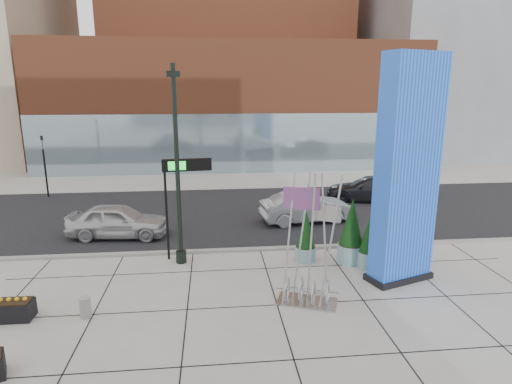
{
  "coord_description": "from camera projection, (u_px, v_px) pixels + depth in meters",
  "views": [
    {
      "loc": [
        -1.06,
        -13.92,
        7.12
      ],
      "look_at": [
        0.6,
        2.0,
        3.2
      ],
      "focal_mm": 30.0,
      "sensor_mm": 36.0,
      "label": 1
    }
  ],
  "objects": [
    {
      "name": "concrete_bollard",
      "position": [
        85.0,
        307.0,
        13.54
      ],
      "size": [
        0.35,
        0.35,
        0.69
      ],
      "primitive_type": "cylinder",
      "color": "gray",
      "rests_on": "ground"
    },
    {
      "name": "street_asphalt",
      "position": [
        232.0,
        213.0,
        24.91
      ],
      "size": [
        80.0,
        12.0,
        0.02
      ],
      "primitive_type": "cube",
      "color": "black",
      "rests_on": "ground"
    },
    {
      "name": "round_planter_mid",
      "position": [
        370.0,
        241.0,
        17.26
      ],
      "size": [
        0.92,
        0.92,
        2.31
      ],
      "color": "#7BA4A6",
      "rests_on": "ground"
    },
    {
      "name": "tower_glass_front",
      "position": [
        236.0,
        144.0,
        36.21
      ],
      "size": [
        34.0,
        0.6,
        5.0
      ],
      "primitive_type": "cube",
      "color": "#8CA5B2",
      "rests_on": "ground"
    },
    {
      "name": "lamp_post",
      "position": [
        178.0,
        186.0,
        17.12
      ],
      "size": [
        0.54,
        0.44,
        8.02
      ],
      "rotation": [
        0.0,
        0.0,
        0.22
      ],
      "color": "black",
      "rests_on": "ground"
    },
    {
      "name": "round_planter_west",
      "position": [
        306.0,
        237.0,
        17.84
      ],
      "size": [
        0.88,
        0.88,
        2.2
      ],
      "color": "#7BA4A6",
      "rests_on": "ground"
    },
    {
      "name": "curb_edge",
      "position": [
        238.0,
        250.0,
        19.1
      ],
      "size": [
        80.0,
        0.3,
        0.12
      ],
      "primitive_type": "cube",
      "color": "gray",
      "rests_on": "ground"
    },
    {
      "name": "box_planter_north",
      "position": [
        10.0,
        309.0,
        13.43
      ],
      "size": [
        1.37,
        0.7,
        0.75
      ],
      "rotation": [
        0.0,
        0.0,
        -0.01
      ],
      "color": "black",
      "rests_on": "ground"
    },
    {
      "name": "car_silver_mid",
      "position": [
        306.0,
        208.0,
        23.09
      ],
      "size": [
        5.12,
        2.4,
        1.62
      ],
      "primitive_type": "imported",
      "rotation": [
        0.0,
        0.0,
        1.71
      ],
      "color": "#9E9FA5",
      "rests_on": "ground"
    },
    {
      "name": "building_grey_parking",
      "position": [
        459.0,
        70.0,
        46.64
      ],
      "size": [
        20.0,
        18.0,
        18.0
      ],
      "primitive_type": "cube",
      "color": "slate",
      "rests_on": "ground"
    },
    {
      "name": "public_art_sculpture",
      "position": [
        308.0,
        270.0,
        14.29
      ],
      "size": [
        2.23,
        1.66,
        4.55
      ],
      "rotation": [
        0.0,
        0.0,
        -0.37
      ],
      "color": "#B3B6B8",
      "rests_on": "ground"
    },
    {
      "name": "overhead_street_sign",
      "position": [
        183.0,
        174.0,
        17.46
      ],
      "size": [
        2.03,
        0.39,
        4.29
      ],
      "rotation": [
        0.0,
        0.0,
        0.1
      ],
      "color": "black",
      "rests_on": "ground"
    },
    {
      "name": "round_planter_east",
      "position": [
        351.0,
        232.0,
        17.66
      ],
      "size": [
        1.1,
        1.1,
        2.76
      ],
      "color": "#7BA4A6",
      "rests_on": "ground"
    },
    {
      "name": "car_white_west",
      "position": [
        118.0,
        221.0,
        20.76
      ],
      "size": [
        4.93,
        2.37,
        1.63
      ],
      "primitive_type": "imported",
      "rotation": [
        0.0,
        0.0,
        1.48
      ],
      "color": "silver",
      "rests_on": "ground"
    },
    {
      "name": "tower_podium",
      "position": [
        233.0,
        105.0,
        40.13
      ],
      "size": [
        34.0,
        10.0,
        11.0
      ],
      "primitive_type": "cube",
      "color": "brown",
      "rests_on": "ground"
    },
    {
      "name": "blue_pylon",
      "position": [
        407.0,
        176.0,
        15.4
      ],
      "size": [
        2.72,
        1.88,
        8.32
      ],
      "rotation": [
        0.0,
        0.0,
        0.34
      ],
      "color": "blue",
      "rests_on": "ground"
    },
    {
      "name": "traffic_signal",
      "position": [
        45.0,
        163.0,
        27.99
      ],
      "size": [
        0.15,
        0.18,
        4.1
      ],
      "color": "black",
      "rests_on": "ground"
    },
    {
      "name": "ground",
      "position": [
        245.0,
        293.0,
        15.25
      ],
      "size": [
        160.0,
        160.0,
        0.0
      ],
      "primitive_type": "plane",
      "color": "#9E9991",
      "rests_on": "ground"
    },
    {
      "name": "car_dark_east",
      "position": [
        369.0,
        189.0,
        27.42
      ],
      "size": [
        5.77,
        3.5,
        1.56
      ],
      "primitive_type": "imported",
      "rotation": [
        0.0,
        0.0,
        -1.83
      ],
      "color": "black",
      "rests_on": "ground"
    }
  ]
}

